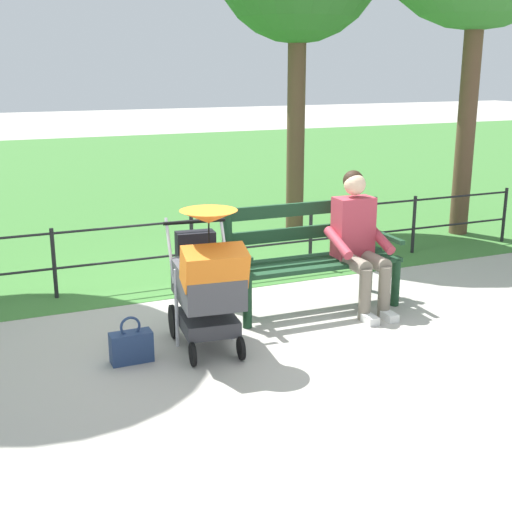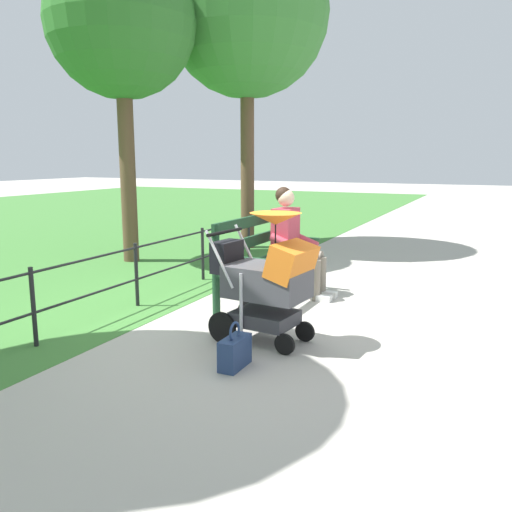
{
  "view_description": "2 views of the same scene",
  "coord_description": "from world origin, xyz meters",
  "px_view_note": "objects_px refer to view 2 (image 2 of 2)",
  "views": [
    {
      "loc": [
        2.12,
        5.31,
        2.2
      ],
      "look_at": [
        -0.1,
        0.18,
        0.64
      ],
      "focal_mm": 47.95,
      "sensor_mm": 36.0,
      "label": 1
    },
    {
      "loc": [
        4.49,
        2.28,
        1.6
      ],
      "look_at": [
        0.02,
        0.17,
        0.68
      ],
      "focal_mm": 36.83,
      "sensor_mm": 36.0,
      "label": 2
    }
  ],
  "objects_px": {
    "tree_far_right": "(247,15)",
    "tree_near_bench": "(121,25)",
    "person_on_bench": "(294,239)",
    "stroller": "(268,277)",
    "park_bench": "(263,256)",
    "handbag": "(235,352)"
  },
  "relations": [
    {
      "from": "tree_near_bench",
      "to": "park_bench",
      "type": "bearing_deg",
      "value": 66.01
    },
    {
      "from": "tree_near_bench",
      "to": "tree_far_right",
      "type": "bearing_deg",
      "value": 150.18
    },
    {
      "from": "person_on_bench",
      "to": "handbag",
      "type": "bearing_deg",
      "value": 9.71
    },
    {
      "from": "tree_far_right",
      "to": "tree_near_bench",
      "type": "bearing_deg",
      "value": -29.82
    },
    {
      "from": "park_bench",
      "to": "stroller",
      "type": "height_order",
      "value": "stroller"
    },
    {
      "from": "park_bench",
      "to": "tree_far_right",
      "type": "xyz_separation_m",
      "value": [
        -3.2,
        -1.76,
        3.45
      ]
    },
    {
      "from": "person_on_bench",
      "to": "park_bench",
      "type": "bearing_deg",
      "value": -30.06
    },
    {
      "from": "person_on_bench",
      "to": "tree_far_right",
      "type": "relative_size",
      "value": 0.24
    },
    {
      "from": "person_on_bench",
      "to": "handbag",
      "type": "relative_size",
      "value": 3.45
    },
    {
      "from": "park_bench",
      "to": "person_on_bench",
      "type": "bearing_deg",
      "value": 149.94
    },
    {
      "from": "stroller",
      "to": "handbag",
      "type": "bearing_deg",
      "value": 0.2
    },
    {
      "from": "park_bench",
      "to": "tree_near_bench",
      "type": "relative_size",
      "value": 0.35
    },
    {
      "from": "person_on_bench",
      "to": "tree_far_right",
      "type": "xyz_separation_m",
      "value": [
        -2.82,
        -1.98,
        3.3
      ]
    },
    {
      "from": "stroller",
      "to": "tree_near_bench",
      "type": "xyz_separation_m",
      "value": [
        -2.49,
        -3.47,
        2.93
      ]
    },
    {
      "from": "park_bench",
      "to": "handbag",
      "type": "xyz_separation_m",
      "value": [
        1.85,
        0.6,
        -0.4
      ]
    },
    {
      "from": "person_on_bench",
      "to": "stroller",
      "type": "xyz_separation_m",
      "value": [
        1.6,
        0.38,
        -0.08
      ]
    },
    {
      "from": "park_bench",
      "to": "handbag",
      "type": "bearing_deg",
      "value": 18.14
    },
    {
      "from": "stroller",
      "to": "tree_near_bench",
      "type": "relative_size",
      "value": 0.25
    },
    {
      "from": "park_bench",
      "to": "tree_far_right",
      "type": "relative_size",
      "value": 0.3
    },
    {
      "from": "stroller",
      "to": "tree_far_right",
      "type": "distance_m",
      "value": 6.05
    },
    {
      "from": "stroller",
      "to": "tree_near_bench",
      "type": "bearing_deg",
      "value": -125.71
    },
    {
      "from": "person_on_bench",
      "to": "handbag",
      "type": "height_order",
      "value": "person_on_bench"
    }
  ]
}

